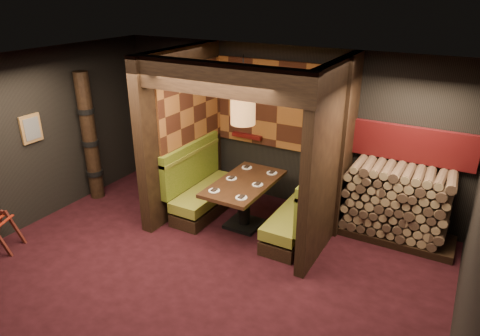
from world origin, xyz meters
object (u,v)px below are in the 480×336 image
Objects in this scene: totem_column at (90,138)px; dining_table at (244,195)px; firewood_stack at (401,205)px; booth_bench_right at (302,215)px; booth_bench_left at (203,190)px; pendant_lamp at (243,110)px.

dining_table is at bearing 7.95° from totem_column.
booth_bench_right is at bearing -152.65° from firewood_stack.
booth_bench_left reaches higher than dining_table.
pendant_lamp is at bearing -169.54° from booth_bench_right.
totem_column is at bearing -172.05° from dining_table.
totem_column reaches higher than dining_table.
firewood_stack reaches higher than booth_bench_left.
booth_bench_left is at bearing 168.91° from pendant_lamp.
totem_column reaches higher than booth_bench_right.
booth_bench_right is 1.54m from firewood_stack.
dining_table is 0.89× the size of firewood_stack.
pendant_lamp reaches higher than dining_table.
totem_column reaches higher than firewood_stack.
dining_table is (-0.97, -0.13, 0.18)m from booth_bench_right.
booth_bench_left is 3.33m from firewood_stack.
dining_table is at bearing 90.00° from pendant_lamp.
pendant_lamp is 0.60× the size of firewood_stack.
booth_bench_left is 1.54× the size of pendant_lamp.
booth_bench_left is 1.88m from pendant_lamp.
booth_bench_right is 0.92× the size of firewood_stack.
booth_bench_left is at bearing 180.00° from booth_bench_right.
booth_bench_right is 4.10m from totem_column.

